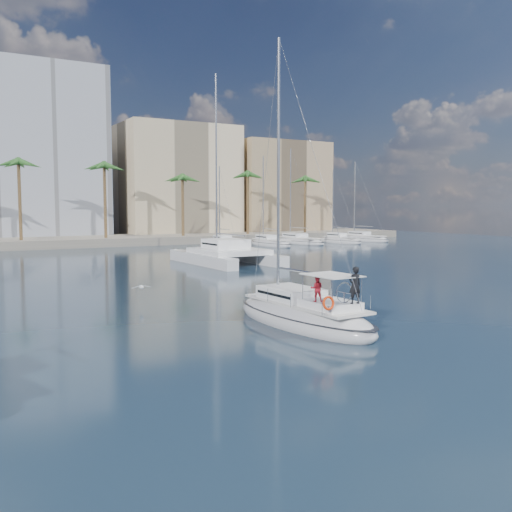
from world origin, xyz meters
TOP-DOWN VIEW (x-y plane):
  - ground at (0.00, 0.00)m, footprint 160.00×160.00m
  - quay at (0.00, 61.00)m, footprint 120.00×14.00m
  - building_beige at (22.00, 70.00)m, footprint 20.00×14.00m
  - building_tan_right at (42.00, 68.00)m, footprint 18.00×12.00m
  - palm_centre at (0.00, 57.00)m, footprint 3.60×3.60m
  - palm_right at (34.00, 57.00)m, footprint 3.60×3.60m
  - main_sloop at (-1.15, -3.39)m, footprint 3.65×10.27m
  - catamaran at (9.29, 25.37)m, footprint 6.87×13.50m
  - seagull at (-5.89, 7.00)m, footprint 1.20×0.51m
  - moored_yacht_a at (20.00, 47.00)m, footprint 3.37×9.52m
  - moored_yacht_b at (26.50, 45.00)m, footprint 3.32×10.83m
  - moored_yacht_c at (33.00, 47.00)m, footprint 3.98×12.33m
  - moored_yacht_d at (39.50, 45.00)m, footprint 3.52×9.55m
  - moored_yacht_e at (46.00, 47.00)m, footprint 4.61×11.11m

SIDE VIEW (x-z plane):
  - ground at x=0.00m, z-range 0.00..0.00m
  - moored_yacht_a at x=20.00m, z-range -5.95..5.95m
  - moored_yacht_b at x=26.50m, z-range -6.86..6.86m
  - moored_yacht_c at x=33.00m, z-range -7.77..7.77m
  - moored_yacht_d at x=39.50m, z-range -5.95..5.95m
  - moored_yacht_e at x=46.00m, z-range -6.86..6.86m
  - main_sloop at x=-1.15m, z-range -7.04..8.03m
  - quay at x=0.00m, z-range 0.00..1.20m
  - seagull at x=-5.89m, z-range 0.83..1.05m
  - catamaran at x=9.29m, z-range -8.52..10.88m
  - building_tan_right at x=42.00m, z-range 0.00..18.00m
  - building_beige at x=22.00m, z-range 0.00..20.00m
  - palm_centre at x=0.00m, z-range 4.13..16.43m
  - palm_right at x=34.00m, z-range 4.13..16.43m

